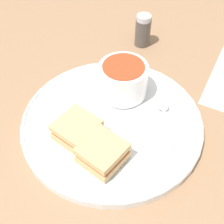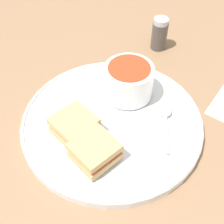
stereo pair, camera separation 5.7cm
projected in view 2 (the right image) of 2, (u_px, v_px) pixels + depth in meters
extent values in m
plane|color=#8E6B4C|center=(112.00, 126.00, 0.60)|extent=(2.40, 2.40, 0.00)
cylinder|color=white|center=(112.00, 123.00, 0.60)|extent=(0.34, 0.34, 0.02)
torus|color=white|center=(112.00, 119.00, 0.59)|extent=(0.34, 0.34, 0.01)
cylinder|color=white|center=(128.00, 92.00, 0.63)|extent=(0.05, 0.05, 0.01)
cylinder|color=white|center=(129.00, 81.00, 0.61)|extent=(0.10, 0.10, 0.06)
cylinder|color=red|center=(129.00, 69.00, 0.59)|extent=(0.08, 0.08, 0.01)
cube|color=silver|center=(166.00, 134.00, 0.56)|extent=(0.07, 0.06, 0.00)
ellipsoid|color=silver|center=(165.00, 110.00, 0.60)|extent=(0.04, 0.04, 0.01)
cube|color=tan|center=(75.00, 129.00, 0.56)|extent=(0.07, 0.07, 0.01)
cube|color=#B72D23|center=(74.00, 125.00, 0.55)|extent=(0.06, 0.06, 0.01)
cube|color=tan|center=(74.00, 121.00, 0.55)|extent=(0.07, 0.07, 0.01)
cube|color=tan|center=(95.00, 155.00, 0.52)|extent=(0.07, 0.07, 0.01)
cube|color=#B72D23|center=(95.00, 151.00, 0.52)|extent=(0.06, 0.06, 0.01)
cube|color=tan|center=(94.00, 147.00, 0.51)|extent=(0.07, 0.07, 0.01)
cylinder|color=#4C4742|center=(159.00, 36.00, 0.75)|extent=(0.04, 0.04, 0.07)
cylinder|color=#B7B7BC|center=(161.00, 21.00, 0.72)|extent=(0.03, 0.03, 0.01)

